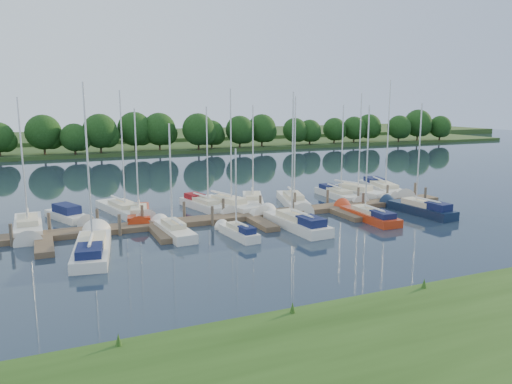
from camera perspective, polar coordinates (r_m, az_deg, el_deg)
name	(u,v)px	position (r m, az deg, el deg)	size (l,w,h in m)	color
ground	(292,242)	(35.35, 4.10, -5.76)	(260.00, 260.00, 0.00)	#1A2535
near_bank	(471,336)	(23.23, 23.38, -14.86)	(90.00, 10.00, 0.50)	#214012
dock	(251,218)	(41.69, -0.56, -2.94)	(40.00, 6.00, 0.40)	brown
mooring_pilings	(246,210)	(42.61, -1.16, -2.09)	(38.24, 2.84, 2.00)	#473D33
far_shore	(123,147)	(106.64, -14.98, 4.95)	(180.00, 30.00, 0.60)	#29451A
distant_hill	(107,137)	(131.31, -16.67, 6.01)	(220.00, 40.00, 1.40)	#344C21
treeline	(126,133)	(93.00, -14.60, 6.57)	(147.73, 9.49, 8.30)	#38281C
sailboat_n_0	(28,228)	(41.71, -24.58, -3.79)	(2.03, 8.18, 10.49)	silver
motorboat	(68,216)	(44.44, -20.66, -2.59)	(3.45, 5.65, 1.61)	silver
sailboat_n_2	(124,211)	(45.40, -14.81, -2.09)	(3.81, 8.86, 11.07)	silver
sailboat_n_3	(139,215)	(43.52, -13.24, -2.56)	(2.92, 7.60, 9.54)	#B52E10
sailboat_n_4	(206,206)	(45.86, -5.75, -1.60)	(3.19, 7.64, 9.68)	silver
sailboat_n_5	(230,207)	(45.35, -3.04, -1.74)	(4.20, 8.83, 11.33)	silver
sailboat_n_6	(253,202)	(47.80, -0.36, -1.11)	(4.03, 7.61, 9.79)	silver
sailboat_n_7	(294,202)	(47.59, 4.31, -1.19)	(3.85, 8.33, 10.63)	silver
sailboat_n_8	(339,195)	(51.56, 9.44, -0.36)	(2.04, 7.71, 9.76)	silver
sailboat_n_9	(356,194)	(52.66, 11.31, -0.22)	(4.48, 8.50, 11.07)	silver
sailboat_n_10	(384,189)	(55.90, 14.40, 0.29)	(4.38, 9.93, 12.38)	silver
sailboat_s_0	(92,249)	(34.39, -18.18, -6.18)	(3.32, 9.11, 11.37)	silver
sailboat_s_1	(173,231)	(37.55, -9.42, -4.46)	(1.96, 6.62, 8.60)	silver
sailboat_s_2	(238,233)	(36.52, -2.04, -4.69)	(1.67, 5.15, 6.78)	silver
sailboat_s_3	(295,224)	(39.23, 4.45, -3.62)	(2.49, 8.55, 10.94)	silver
sailboat_s_4	(368,216)	(42.95, 12.63, -2.64)	(2.06, 7.72, 9.78)	#B52E10
sailboat_s_5	(420,210)	(46.21, 18.19, -1.96)	(2.36, 7.78, 10.06)	#0F1D33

